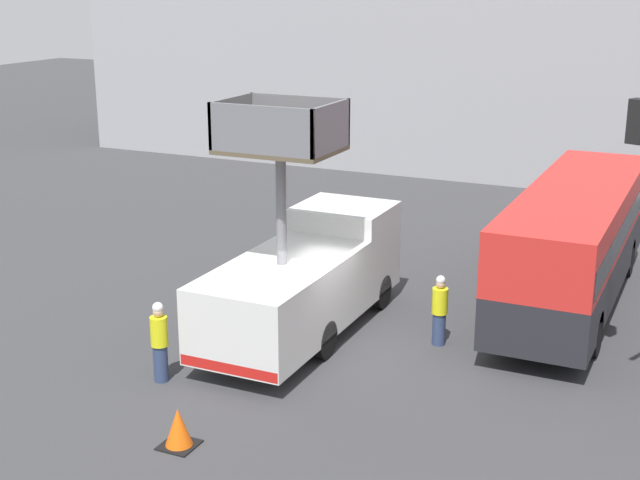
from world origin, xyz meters
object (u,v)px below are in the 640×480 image
utility_truck (306,275)px  road_worker_near_truck (160,342)px  road_worker_directing (440,311)px  city_bus (575,236)px  traffic_cone_near_truck (178,428)px

utility_truck → road_worker_near_truck: size_ratio=3.94×
utility_truck → road_worker_directing: utility_truck is taller
city_bus → road_worker_directing: city_bus is taller
city_bus → traffic_cone_near_truck: (-5.36, -10.93, -1.55)m
road_worker_directing → traffic_cone_near_truck: bearing=43.2°
city_bus → road_worker_near_truck: city_bus is taller
utility_truck → city_bus: (5.65, 4.79, 0.42)m
road_worker_near_truck → road_worker_directing: (4.91, 4.54, -0.05)m
utility_truck → city_bus: 7.42m
utility_truck → traffic_cone_near_truck: 6.26m
road_worker_near_truck → traffic_cone_near_truck: bearing=176.4°
traffic_cone_near_truck → city_bus: bearing=63.9°
city_bus → road_worker_near_truck: 11.40m
utility_truck → road_worker_directing: (3.26, 0.63, -0.63)m
road_worker_near_truck → road_worker_directing: road_worker_near_truck is taller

